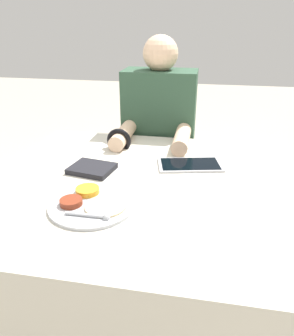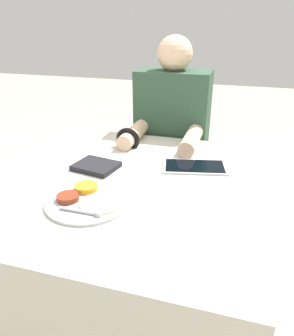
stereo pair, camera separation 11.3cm
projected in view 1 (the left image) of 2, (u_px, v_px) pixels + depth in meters
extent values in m
plane|color=#B2A893|center=(129.00, 325.00, 1.47)|extent=(12.00, 12.00, 0.00)
cube|color=beige|center=(127.00, 261.00, 1.32)|extent=(0.97, 0.99, 0.73)
cylinder|color=#B7BABF|center=(92.00, 205.00, 1.01)|extent=(0.27, 0.27, 0.01)
cylinder|color=gold|center=(87.00, 190.00, 1.07)|extent=(0.08, 0.08, 0.02)
cylinder|color=maroon|center=(71.00, 202.00, 1.00)|extent=(0.07, 0.07, 0.02)
cylinder|color=beige|center=(105.00, 206.00, 0.99)|extent=(0.13, 0.13, 0.01)
cylinder|color=#B7BABF|center=(86.00, 215.00, 0.94)|extent=(0.12, 0.01, 0.01)
sphere|color=#B7BABF|center=(107.00, 217.00, 0.93)|extent=(0.02, 0.02, 0.02)
cube|color=silver|center=(92.00, 170.00, 1.24)|extent=(0.17, 0.15, 0.01)
cube|color=black|center=(92.00, 169.00, 1.24)|extent=(0.18, 0.15, 0.02)
cube|color=#B7B7BC|center=(190.00, 165.00, 1.29)|extent=(0.27, 0.18, 0.01)
cube|color=black|center=(190.00, 164.00, 1.29)|extent=(0.24, 0.16, 0.00)
cube|color=black|center=(158.00, 211.00, 1.93)|extent=(0.33, 0.22, 0.44)
cube|color=#2D4C38|center=(159.00, 128.00, 1.71)|extent=(0.36, 0.20, 0.59)
sphere|color=beige|center=(161.00, 53.00, 1.56)|extent=(0.17, 0.17, 0.17)
cylinder|color=beige|center=(124.00, 134.00, 1.53)|extent=(0.07, 0.28, 0.07)
cylinder|color=beige|center=(182.00, 138.00, 1.48)|extent=(0.07, 0.28, 0.07)
torus|color=black|center=(119.00, 141.00, 1.45)|extent=(0.11, 0.02, 0.11)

